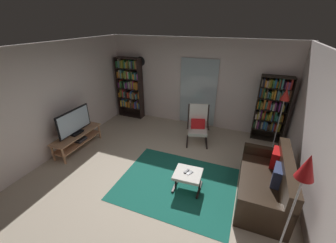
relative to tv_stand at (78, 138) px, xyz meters
name	(u,v)px	position (x,y,z in m)	size (l,w,h in m)	color
ground_plane	(156,179)	(2.34, -0.35, -0.29)	(7.02, 7.02, 0.00)	#BCAB95
wall_back	(195,84)	(2.34, 2.55, 1.01)	(5.60, 0.06, 2.60)	silver
wall_left	(46,104)	(-0.36, -0.35, 1.01)	(0.06, 6.00, 2.60)	silver
wall_right	(328,156)	(5.04, -0.35, 1.01)	(0.06, 6.00, 2.60)	silver
glass_door_panel	(198,93)	(2.45, 2.49, 0.76)	(1.10, 0.01, 2.00)	silver
area_rug	(177,183)	(2.79, -0.30, -0.29)	(2.32, 1.88, 0.01)	#186152
tv_stand	(78,138)	(0.00, 0.00, 0.00)	(0.43, 1.38, 0.44)	tan
television	(74,123)	(0.00, -0.01, 0.45)	(0.20, 1.01, 0.64)	black
bookshelf_near_tv	(130,86)	(0.20, 2.32, 0.76)	(0.84, 0.30, 1.97)	black
bookshelf_near_sofa	(272,106)	(4.48, 2.34, 0.68)	(0.77, 0.30, 1.77)	black
leather_sofa	(267,183)	(4.44, -0.01, 0.02)	(0.82, 1.75, 0.87)	black
lounge_armchair	(198,123)	(2.74, 1.51, 0.24)	(0.71, 0.77, 1.02)	black
ottoman	(188,176)	(3.03, -0.34, 0.01)	(0.55, 0.51, 0.37)	white
tv_remote	(187,171)	(2.99, -0.31, 0.09)	(0.04, 0.14, 0.02)	black
cell_phone	(190,173)	(3.06, -0.33, 0.08)	(0.07, 0.14, 0.01)	black
floor_lamp_by_sofa	(302,181)	(4.55, -1.32, 1.19)	(0.22, 0.22, 1.83)	#A5A5AD
floor_lamp_by_shelf	(284,101)	(4.65, 1.76, 1.06)	(0.22, 0.22, 1.64)	#A5A5AD
wall_clock	(141,61)	(0.57, 2.48, 1.56)	(0.29, 0.03, 0.29)	silver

